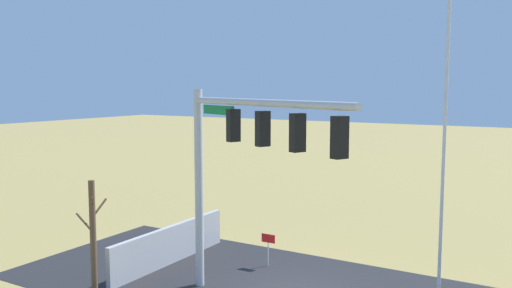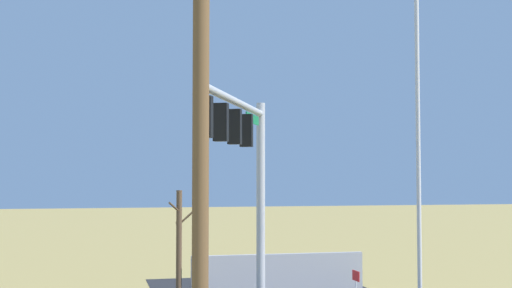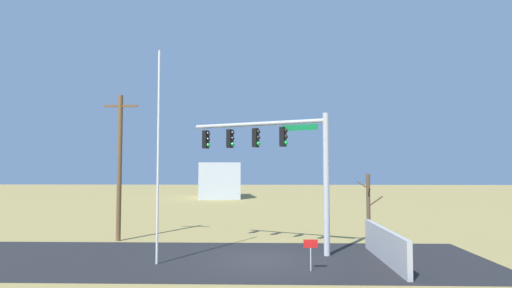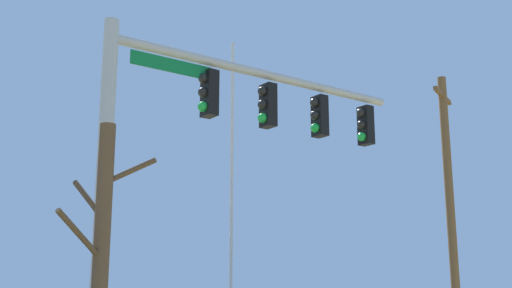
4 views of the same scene
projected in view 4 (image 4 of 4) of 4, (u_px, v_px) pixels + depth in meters
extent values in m
cylinder|color=#B2B5BA|center=(103.00, 195.00, 11.07)|extent=(0.28, 0.28, 6.60)
cylinder|color=#B2B5BA|center=(266.00, 75.00, 13.79)|extent=(6.64, 3.23, 0.20)
cube|color=#0F7238|center=(172.00, 66.00, 12.40)|extent=(1.65, 0.79, 0.28)
cube|color=black|center=(210.00, 94.00, 12.81)|extent=(0.37, 0.43, 0.96)
sphere|color=black|center=(204.00, 78.00, 12.79)|extent=(0.22, 0.22, 0.22)
sphere|color=black|center=(203.00, 92.00, 12.72)|extent=(0.22, 0.22, 0.22)
sphere|color=green|center=(203.00, 107.00, 12.66)|extent=(0.22, 0.22, 0.22)
cube|color=black|center=(268.00, 106.00, 13.66)|extent=(0.37, 0.43, 0.96)
sphere|color=black|center=(263.00, 91.00, 13.64)|extent=(0.22, 0.22, 0.22)
sphere|color=black|center=(263.00, 105.00, 13.58)|extent=(0.22, 0.22, 0.22)
sphere|color=green|center=(263.00, 118.00, 13.51)|extent=(0.22, 0.22, 0.22)
cube|color=black|center=(320.00, 116.00, 14.52)|extent=(0.37, 0.43, 0.96)
sphere|color=black|center=(315.00, 103.00, 14.50)|extent=(0.22, 0.22, 0.22)
sphere|color=black|center=(315.00, 115.00, 14.43)|extent=(0.22, 0.22, 0.22)
sphere|color=green|center=(315.00, 128.00, 14.37)|extent=(0.22, 0.22, 0.22)
cube|color=black|center=(366.00, 126.00, 15.37)|extent=(0.37, 0.43, 0.96)
sphere|color=black|center=(361.00, 113.00, 15.35)|extent=(0.22, 0.22, 0.22)
sphere|color=black|center=(361.00, 125.00, 15.29)|extent=(0.22, 0.22, 0.22)
sphere|color=green|center=(362.00, 137.00, 15.22)|extent=(0.22, 0.22, 0.22)
cylinder|color=silver|center=(232.00, 188.00, 18.52)|extent=(0.10, 0.10, 9.09)
cylinder|color=brown|center=(450.00, 206.00, 18.86)|extent=(0.26, 0.26, 8.11)
cube|color=brown|center=(443.00, 96.00, 19.62)|extent=(1.90, 0.12, 0.12)
cylinder|color=brown|center=(100.00, 275.00, 7.53)|extent=(0.20, 0.20, 3.73)
cylinder|color=brown|center=(80.00, 235.00, 7.31)|extent=(0.78, 0.07, 0.57)
cylinder|color=brown|center=(131.00, 171.00, 7.92)|extent=(0.54, 0.47, 0.39)
cylinder|color=brown|center=(89.00, 200.00, 7.88)|extent=(0.12, 0.61, 0.55)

